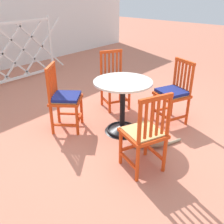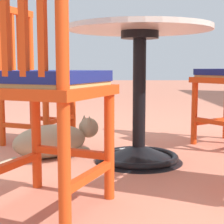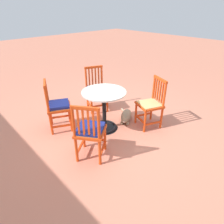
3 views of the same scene
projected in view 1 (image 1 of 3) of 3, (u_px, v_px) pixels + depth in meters
ground_plane at (124, 135)px, 3.50m from camera, size 24.00×24.00×0.00m
cafe_table at (122, 112)px, 3.47m from camera, size 0.76×0.76×0.73m
orange_chair_at_corner at (173, 94)px, 3.64m from camera, size 0.52×0.52×0.91m
orange_chair_near_fence at (115, 81)px, 4.13m from camera, size 0.54×0.54×0.91m
orange_chair_facing_out at (64, 99)px, 3.47m from camera, size 0.56×0.56×0.91m
orange_chair_tucked_in at (145, 134)px, 2.67m from camera, size 0.52×0.52×0.91m
tabby_cat at (147, 139)px, 3.21m from camera, size 0.57×0.54×0.23m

